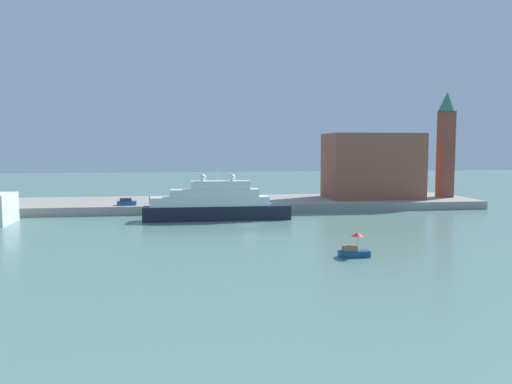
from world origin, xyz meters
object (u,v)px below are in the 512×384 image
object	(u,v)px
large_yacht	(216,204)
parked_car	(127,202)
work_barge	(165,215)
person_figure	(150,200)
harbor_building	(372,166)
bell_tower	(446,140)
mooring_bollard	(248,203)
small_motorboat	(354,250)

from	to	relation	value
large_yacht	parked_car	bearing A→B (deg)	146.43
work_barge	person_figure	world-z (taller)	person_figure
harbor_building	bell_tower	bearing A→B (deg)	-1.32
parked_car	person_figure	xyz separation A→B (m)	(4.49, 3.00, 0.11)
work_barge	mooring_bollard	xyz separation A→B (m)	(17.02, 3.25, 1.82)
parked_car	work_barge	bearing A→B (deg)	-34.05
large_yacht	bell_tower	bearing A→B (deg)	19.05
work_barge	person_figure	size ratio (longest dim) A/B	3.75
large_yacht	mooring_bollard	world-z (taller)	large_yacht
small_motorboat	parked_car	xyz separation A→B (m)	(-32.76, 46.69, 1.46)
parked_car	bell_tower	bearing A→B (deg)	5.95
harbor_building	mooring_bollard	xyz separation A→B (m)	(-30.65, -10.21, -7.21)
harbor_building	mooring_bollard	size ratio (longest dim) A/B	30.63
person_figure	harbor_building	bearing A→B (deg)	5.70
harbor_building	parked_car	distance (m)	56.61
large_yacht	person_figure	distance (m)	19.70
harbor_building	mooring_bollard	world-z (taller)	harbor_building
large_yacht	bell_tower	xyz separation A→B (m)	(56.09, 19.37, 12.47)
small_motorboat	bell_tower	size ratio (longest dim) A/B	0.15
bell_tower	person_figure	bearing A→B (deg)	-176.13
small_motorboat	work_barge	distance (m)	48.22
large_yacht	small_motorboat	bearing A→B (deg)	-66.61
parked_car	small_motorboat	bearing A→B (deg)	-54.95
large_yacht	harbor_building	bearing A→B (deg)	27.51
harbor_building	person_figure	distance (m)	51.82
work_barge	parked_car	bearing A→B (deg)	145.95
person_figure	small_motorboat	bearing A→B (deg)	-60.36
person_figure	mooring_bollard	world-z (taller)	person_figure
small_motorboat	work_barge	xyz separation A→B (m)	(-24.83, 41.33, -0.64)
work_barge	small_motorboat	bearing A→B (deg)	-59.01
small_motorboat	person_figure	size ratio (longest dim) A/B	2.38
harbor_building	person_figure	bearing A→B (deg)	-174.30
small_motorboat	person_figure	bearing A→B (deg)	119.64
large_yacht	bell_tower	world-z (taller)	bell_tower
work_barge	mooring_bollard	world-z (taller)	mooring_bollard
work_barge	bell_tower	size ratio (longest dim) A/B	0.24
large_yacht	work_barge	distance (m)	11.87
mooring_bollard	parked_car	bearing A→B (deg)	175.16
parked_car	person_figure	bearing A→B (deg)	33.74
work_barge	harbor_building	world-z (taller)	harbor_building
small_motorboat	mooring_bollard	distance (m)	45.27
parked_car	mooring_bollard	world-z (taller)	parked_car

